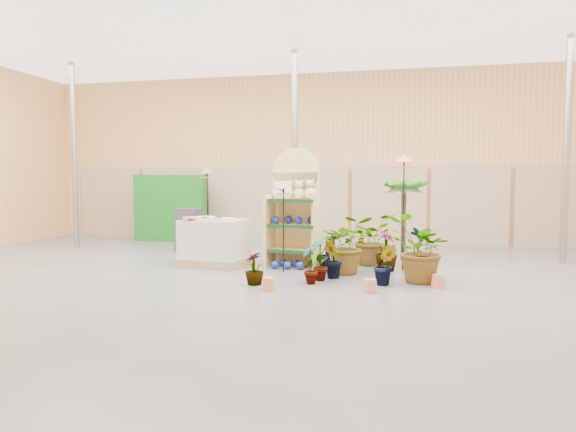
% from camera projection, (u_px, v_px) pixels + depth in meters
% --- Properties ---
extents(room, '(15.20, 12.10, 4.70)m').
position_uv_depth(room, '(264.00, 148.00, 8.80)').
color(room, '#555555').
rests_on(room, ground).
extents(display_shelf, '(1.03, 0.74, 2.28)m').
position_uv_depth(display_shelf, '(295.00, 212.00, 9.96)').
color(display_shelf, '#D4B878').
rests_on(display_shelf, ground).
extents(teddy_bears, '(0.84, 0.22, 0.36)m').
position_uv_depth(teddy_bears, '(295.00, 191.00, 9.82)').
color(teddy_bears, '#CDB58E').
rests_on(teddy_bears, display_shelf).
extents(gazing_balls_shelf, '(0.84, 0.29, 0.16)m').
position_uv_depth(gazing_balls_shelf, '(293.00, 220.00, 9.84)').
color(gazing_balls_shelf, navy).
rests_on(gazing_balls_shelf, display_shelf).
extents(gazing_balls_floor, '(0.63, 0.39, 0.15)m').
position_uv_depth(gazing_balls_floor, '(288.00, 264.00, 9.62)').
color(gazing_balls_floor, navy).
rests_on(gazing_balls_floor, ground).
extents(pallet_stack, '(1.37, 1.18, 0.93)m').
position_uv_depth(pallet_stack, '(215.00, 242.00, 10.01)').
color(pallet_stack, '#A18368').
rests_on(pallet_stack, ground).
extents(charcoal_planters, '(0.50, 0.50, 1.00)m').
position_uv_depth(charcoal_planters, '(189.00, 230.00, 11.95)').
color(charcoal_planters, '#292929').
rests_on(charcoal_planters, ground).
extents(trellis_stock, '(2.00, 0.30, 1.80)m').
position_uv_depth(trellis_stock, '(170.00, 208.00, 13.89)').
color(trellis_stock, '#17651B').
rests_on(trellis_stock, ground).
extents(offer_sign, '(0.50, 0.08, 2.20)m').
position_uv_depth(offer_sign, '(294.00, 184.00, 10.84)').
color(offer_sign, gray).
rests_on(offer_sign, ground).
extents(bird_table_front, '(0.34, 0.34, 1.65)m').
position_uv_depth(bird_table_front, '(284.00, 188.00, 9.12)').
color(bird_table_front, black).
rests_on(bird_table_front, ground).
extents(bird_table_right, '(0.34, 0.34, 2.12)m').
position_uv_depth(bird_table_right, '(404.00, 163.00, 9.34)').
color(bird_table_right, black).
rests_on(bird_table_right, ground).
extents(bird_table_back, '(0.34, 0.34, 1.96)m').
position_uv_depth(bird_table_back, '(207.00, 173.00, 12.72)').
color(bird_table_back, black).
rests_on(bird_table_back, ground).
extents(palm, '(0.70, 0.70, 1.80)m').
position_uv_depth(palm, '(404.00, 186.00, 10.56)').
color(palm, '#3A2D1A').
rests_on(palm, ground).
extents(potted_plant_0, '(0.34, 0.45, 0.78)m').
position_uv_depth(potted_plant_0, '(320.00, 257.00, 8.45)').
color(potted_plant_0, '#367623').
rests_on(potted_plant_0, ground).
extents(potted_plant_1, '(0.36, 0.41, 0.66)m').
position_uv_depth(potted_plant_1, '(333.00, 259.00, 8.61)').
color(potted_plant_1, '#367623').
rests_on(potted_plant_1, ground).
extents(potted_plant_2, '(1.10, 1.01, 1.04)m').
position_uv_depth(potted_plant_2, '(347.00, 244.00, 9.07)').
color(potted_plant_2, '#367623').
rests_on(potted_plant_2, ground).
extents(potted_plant_3, '(0.49, 0.49, 0.75)m').
position_uv_depth(potted_plant_3, '(386.00, 250.00, 9.36)').
color(potted_plant_3, '#367623').
rests_on(potted_plant_3, ground).
extents(potted_plant_4, '(0.49, 0.50, 0.79)m').
position_uv_depth(potted_plant_4, '(419.00, 247.00, 9.67)').
color(potted_plant_4, '#367623').
rests_on(potted_plant_4, ground).
extents(potted_plant_5, '(0.38, 0.36, 0.54)m').
position_uv_depth(potted_plant_5, '(325.00, 253.00, 9.72)').
color(potted_plant_5, '#367623').
rests_on(potted_plant_5, ground).
extents(potted_plant_6, '(1.10, 1.15, 1.00)m').
position_uv_depth(potted_plant_6, '(370.00, 239.00, 10.02)').
color(potted_plant_6, '#367623').
rests_on(potted_plant_6, ground).
extents(potted_plant_7, '(0.39, 0.39, 0.53)m').
position_uv_depth(potted_plant_7, '(254.00, 268.00, 8.11)').
color(potted_plant_7, '#367623').
rests_on(potted_plant_7, ground).
extents(potted_plant_8, '(0.35, 0.44, 0.72)m').
position_uv_depth(potted_plant_8, '(311.00, 261.00, 8.18)').
color(potted_plant_8, '#367623').
rests_on(potted_plant_8, ground).
extents(potted_plant_9, '(0.37, 0.30, 0.67)m').
position_uv_depth(potted_plant_9, '(385.00, 264.00, 8.06)').
color(potted_plant_9, '#367623').
rests_on(potted_plant_9, ground).
extents(potted_plant_10, '(1.30, 1.28, 1.10)m').
position_uv_depth(potted_plant_10, '(419.00, 249.00, 8.22)').
color(potted_plant_10, '#367623').
rests_on(potted_plant_10, ground).
extents(potted_plant_11, '(0.49, 0.49, 0.62)m').
position_uv_depth(potted_plant_11, '(334.00, 249.00, 10.05)').
color(potted_plant_11, '#367623').
rests_on(potted_plant_11, ground).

